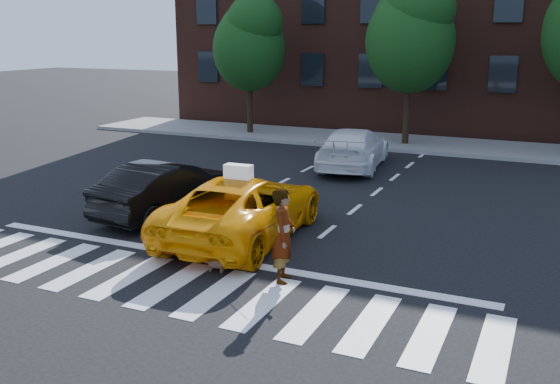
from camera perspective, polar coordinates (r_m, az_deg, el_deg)
name	(u,v)px	position (r m, az deg, el deg)	size (l,w,h in m)	color
ground	(171,285)	(12.43, -9.93, -8.38)	(120.00, 120.00, 0.00)	black
crosswalk	(171,285)	(12.42, -9.93, -8.35)	(13.00, 2.40, 0.01)	silver
stop_line	(213,258)	(13.67, -6.15, -6.06)	(12.00, 0.30, 0.01)	silver
sidewalk_far	(396,142)	(28.08, 10.59, 4.49)	(30.00, 4.00, 0.15)	slate
building	(437,9)	(35.04, 14.19, 15.95)	(26.00, 10.00, 12.00)	#4A241A
tree_left	(250,40)	(29.67, -2.79, 13.71)	(3.39, 3.38, 6.50)	black
tree_mid	(411,31)	(27.07, 11.92, 14.24)	(3.69, 3.69, 7.10)	black
taxi	(243,207)	(14.80, -3.40, -1.39)	(2.48, 5.37, 1.49)	#FF9F05
black_sedan	(168,188)	(16.92, -10.24, 0.35)	(1.54, 4.43, 1.46)	black
white_suv	(353,148)	(22.68, 6.72, 4.00)	(2.02, 4.98, 1.44)	white
woman	(283,236)	(12.11, 0.32, -4.02)	(0.68, 0.45, 1.88)	#999999
dog	(214,262)	(12.92, -6.03, -6.41)	(0.58, 0.28, 0.33)	olive
taxi_sign	(238,171)	(14.41, -3.82, 1.89)	(0.65, 0.28, 0.32)	white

